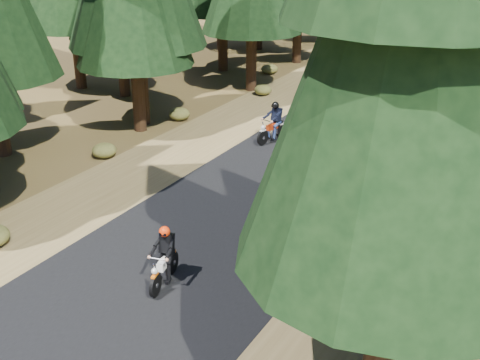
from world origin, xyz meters
The scene contains 7 objects.
ground centered at (0.00, 0.00, 0.00)m, with size 120.00×120.00×0.00m, color #453518.
road centered at (0.00, 5.00, 0.01)m, with size 6.00×100.00×0.01m, color black.
shoulder_l centered at (-4.60, 5.00, 0.00)m, with size 3.20×100.00×0.01m, color brown.
shoulder_r centered at (4.60, 5.00, 0.00)m, with size 3.20×100.00×0.01m, color brown.
understory_shrubs centered at (1.25, 7.86, 0.28)m, with size 15.54×31.38×0.69m.
rider_lead centered at (0.22, -2.47, 0.48)m, with size 0.83×1.66×1.42m.
rider_follow centered at (-2.01, 7.57, 0.52)m, with size 0.89×1.79×1.53m.
Camera 1 is at (7.61, -12.00, 7.81)m, focal length 45.00 mm.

